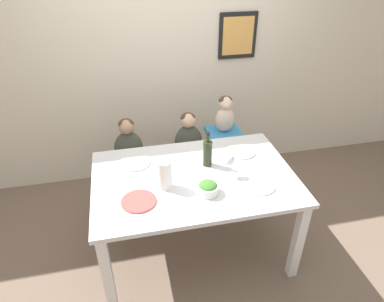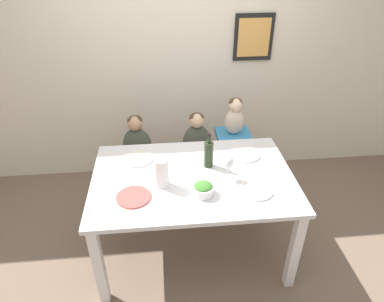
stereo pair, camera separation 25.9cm
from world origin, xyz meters
name	(u,v)px [view 2 (the right image)]	position (x,y,z in m)	size (l,w,h in m)	color
ground_plane	(193,246)	(0.00, 0.00, 0.00)	(14.00, 14.00, 0.00)	#705B4C
wall_back	(180,53)	(0.00, 1.27, 1.35)	(10.00, 0.09, 2.70)	beige
dining_table	(193,186)	(0.00, 0.00, 0.68)	(1.54, 1.02, 0.78)	silver
chair_far_left	(139,167)	(-0.46, 0.76, 0.37)	(0.39, 0.37, 0.44)	silver
chair_far_center	(196,163)	(0.11, 0.76, 0.37)	(0.39, 0.37, 0.44)	silver
chair_right_highchair	(232,147)	(0.47, 0.76, 0.54)	(0.33, 0.32, 0.70)	silver
person_child_left	(137,140)	(-0.46, 0.76, 0.68)	(0.27, 0.17, 0.49)	#3D4238
person_child_center	(197,137)	(0.11, 0.76, 0.68)	(0.27, 0.17, 0.49)	#3D4238
person_baby_right	(235,115)	(0.47, 0.76, 0.90)	(0.19, 0.13, 0.37)	beige
wine_bottle	(209,153)	(0.14, 0.13, 0.90)	(0.07, 0.07, 0.30)	#232D19
paper_towel_roll	(162,172)	(-0.24, -0.08, 0.89)	(0.11, 0.11, 0.23)	white
wine_glass_near	(229,163)	(0.26, -0.06, 0.92)	(0.07, 0.07, 0.20)	white
salad_bowl_large	(203,189)	(0.05, -0.22, 0.82)	(0.16, 0.16, 0.09)	white
dinner_plate_front_left	(134,197)	(-0.44, -0.21, 0.78)	(0.25, 0.25, 0.01)	#D14C47
dinner_plate_back_left	(138,159)	(-0.43, 0.27, 0.78)	(0.25, 0.25, 0.01)	silver
dinner_plate_back_right	(245,155)	(0.46, 0.25, 0.78)	(0.25, 0.25, 0.01)	silver
dinner_plate_front_right	(256,190)	(0.44, -0.22, 0.78)	(0.25, 0.25, 0.01)	silver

